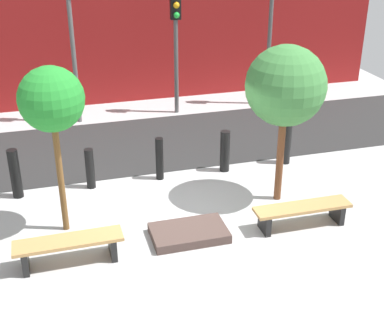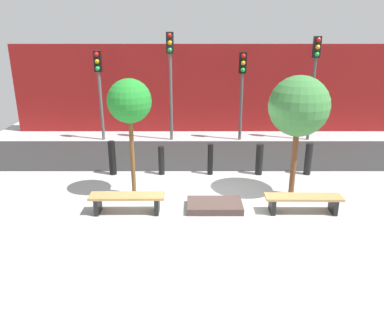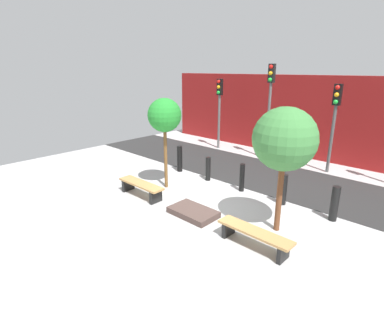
# 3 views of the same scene
# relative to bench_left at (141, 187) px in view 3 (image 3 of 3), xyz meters

# --- Properties ---
(ground_plane) EXTENTS (18.00, 18.00, 0.00)m
(ground_plane) POSITION_rel_bench_left_xyz_m (2.10, 0.79, -0.33)
(ground_plane) COLOR #ABABAB
(road_strip) EXTENTS (18.00, 3.41, 0.01)m
(road_strip) POSITION_rel_bench_left_xyz_m (2.10, 4.53, -0.32)
(road_strip) COLOR #282828
(road_strip) RESTS_ON ground
(building_facade) EXTENTS (16.20, 0.50, 3.68)m
(building_facade) POSITION_rel_bench_left_xyz_m (2.10, 8.10, 1.51)
(building_facade) COLOR maroon
(building_facade) RESTS_ON ground
(bench_left) EXTENTS (1.78, 0.46, 0.46)m
(bench_left) POSITION_rel_bench_left_xyz_m (0.00, 0.00, 0.00)
(bench_left) COLOR black
(bench_left) RESTS_ON ground
(bench_right) EXTENTS (1.82, 0.44, 0.43)m
(bench_right) POSITION_rel_bench_left_xyz_m (4.19, 0.00, -0.02)
(bench_right) COLOR black
(bench_right) RESTS_ON ground
(planter_bed) EXTENTS (1.35, 0.82, 0.17)m
(planter_bed) POSITION_rel_bench_left_xyz_m (2.10, 0.20, -0.25)
(planter_bed) COLOR #4A3933
(planter_bed) RESTS_ON ground
(tree_behind_left_bench) EXTENTS (1.10, 1.10, 3.05)m
(tree_behind_left_bench) POSITION_rel_bench_left_xyz_m (-0.00, 1.08, 2.15)
(tree_behind_left_bench) COLOR brown
(tree_behind_left_bench) RESTS_ON ground
(tree_behind_right_bench) EXTENTS (1.52, 1.52, 3.13)m
(tree_behind_right_bench) POSITION_rel_bench_left_xyz_m (4.19, 1.08, 2.03)
(tree_behind_right_bench) COLOR brown
(tree_behind_right_bench) RESTS_ON ground
(bollard_far_left) EXTENTS (0.21, 0.21, 1.04)m
(bollard_far_left) POSITION_rel_bench_left_xyz_m (-0.86, 2.58, 0.19)
(bollard_far_left) COLOR black
(bollard_far_left) RESTS_ON ground
(bollard_left) EXTENTS (0.18, 0.18, 0.88)m
(bollard_left) POSITION_rel_bench_left_xyz_m (0.62, 2.58, 0.11)
(bollard_left) COLOR black
(bollard_left) RESTS_ON ground
(bollard_center) EXTENTS (0.17, 0.17, 0.95)m
(bollard_center) POSITION_rel_bench_left_xyz_m (2.10, 2.58, 0.15)
(bollard_center) COLOR black
(bollard_center) RESTS_ON ground
(bollard_right) EXTENTS (0.21, 0.21, 0.94)m
(bollard_right) POSITION_rel_bench_left_xyz_m (3.58, 2.58, 0.14)
(bollard_right) COLOR black
(bollard_right) RESTS_ON ground
(bollard_far_right) EXTENTS (0.21, 0.21, 0.98)m
(bollard_far_right) POSITION_rel_bench_left_xyz_m (5.06, 2.58, 0.16)
(bollard_far_right) COLOR black
(bollard_far_right) RESTS_ON ground
(traffic_light_west) EXTENTS (0.28, 0.27, 3.47)m
(traffic_light_west) POSITION_rel_bench_left_xyz_m (-2.04, 6.52, 2.08)
(traffic_light_west) COLOR #5C5C5C
(traffic_light_west) RESTS_ON ground
(traffic_light_mid_west) EXTENTS (0.28, 0.27, 4.14)m
(traffic_light_mid_west) POSITION_rel_bench_left_xyz_m (0.72, 6.52, 2.51)
(traffic_light_mid_west) COLOR #5A5A5A
(traffic_light_mid_west) RESTS_ON ground
(traffic_light_mid_east) EXTENTS (0.28, 0.27, 3.41)m
(traffic_light_mid_east) POSITION_rel_bench_left_xyz_m (3.48, 6.52, 2.04)
(traffic_light_mid_east) COLOR #505050
(traffic_light_mid_east) RESTS_ON ground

